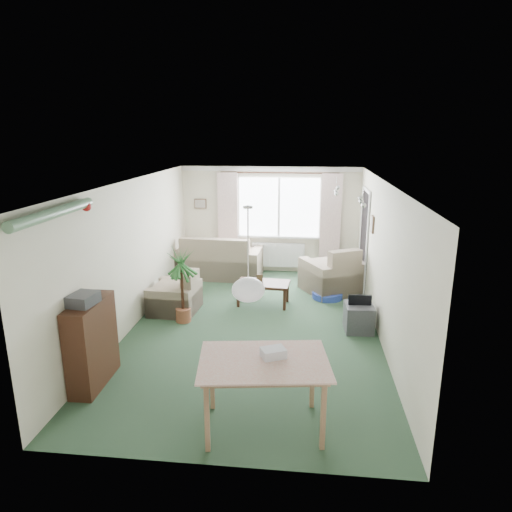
# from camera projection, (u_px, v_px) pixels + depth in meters

# --- Properties ---
(ground) EXTENTS (6.50, 6.50, 0.00)m
(ground) POSITION_uv_depth(u_px,v_px,m) (254.00, 328.00, 7.54)
(ground) COLOR #2A462F
(window) EXTENTS (1.80, 0.03, 1.30)m
(window) POSITION_uv_depth(u_px,v_px,m) (279.00, 207.00, 10.23)
(window) COLOR white
(curtain_rod) EXTENTS (2.60, 0.03, 0.03)m
(curtain_rod) POSITION_uv_depth(u_px,v_px,m) (279.00, 173.00, 9.95)
(curtain_rod) COLOR black
(curtain_left) EXTENTS (0.45, 0.08, 2.00)m
(curtain_left) POSITION_uv_depth(u_px,v_px,m) (228.00, 217.00, 10.31)
(curtain_left) COLOR beige
(curtain_right) EXTENTS (0.45, 0.08, 2.00)m
(curtain_right) POSITION_uv_depth(u_px,v_px,m) (331.00, 219.00, 10.07)
(curtain_right) COLOR beige
(radiator) EXTENTS (1.20, 0.10, 0.55)m
(radiator) POSITION_uv_depth(u_px,v_px,m) (278.00, 255.00, 10.48)
(radiator) COLOR white
(doorway) EXTENTS (0.03, 0.95, 2.00)m
(doorway) POSITION_uv_depth(u_px,v_px,m) (364.00, 241.00, 9.18)
(doorway) COLOR black
(pendant_lamp) EXTENTS (0.36, 0.36, 0.36)m
(pendant_lamp) POSITION_uv_depth(u_px,v_px,m) (248.00, 290.00, 4.93)
(pendant_lamp) COLOR white
(tinsel_garland) EXTENTS (1.60, 1.60, 0.12)m
(tinsel_garland) POSITION_uv_depth(u_px,v_px,m) (54.00, 213.00, 4.94)
(tinsel_garland) COLOR #196626
(bauble_cluster_a) EXTENTS (0.20, 0.20, 0.20)m
(bauble_cluster_a) POSITION_uv_depth(u_px,v_px,m) (336.00, 188.00, 7.69)
(bauble_cluster_a) COLOR silver
(bauble_cluster_b) EXTENTS (0.20, 0.20, 0.20)m
(bauble_cluster_b) POSITION_uv_depth(u_px,v_px,m) (363.00, 198.00, 6.50)
(bauble_cluster_b) COLOR silver
(wall_picture_back) EXTENTS (0.28, 0.03, 0.22)m
(wall_picture_back) POSITION_uv_depth(u_px,v_px,m) (200.00, 204.00, 10.40)
(wall_picture_back) COLOR brown
(wall_picture_right) EXTENTS (0.03, 0.24, 0.30)m
(wall_picture_right) POSITION_uv_depth(u_px,v_px,m) (372.00, 224.00, 8.08)
(wall_picture_right) COLOR brown
(sofa) EXTENTS (1.92, 1.08, 0.94)m
(sofa) POSITION_uv_depth(u_px,v_px,m) (219.00, 255.00, 10.17)
(sofa) COLOR #B7AB8B
(sofa) RESTS_ON ground
(armchair_corner) EXTENTS (1.41, 1.39, 0.95)m
(armchair_corner) POSITION_uv_depth(u_px,v_px,m) (333.00, 269.00, 9.16)
(armchair_corner) COLOR #B5AF89
(armchair_corner) RESTS_ON ground
(armchair_left) EXTENTS (0.85, 0.89, 0.75)m
(armchair_left) POSITION_uv_depth(u_px,v_px,m) (174.00, 291.00, 8.15)
(armchair_left) COLOR beige
(armchair_left) RESTS_ON ground
(coffee_table) EXTENTS (1.00, 0.61, 0.43)m
(coffee_table) POSITION_uv_depth(u_px,v_px,m) (263.00, 293.00, 8.52)
(coffee_table) COLOR black
(coffee_table) RESTS_ON ground
(photo_frame) EXTENTS (0.12, 0.06, 0.16)m
(photo_frame) POSITION_uv_depth(u_px,v_px,m) (260.00, 279.00, 8.43)
(photo_frame) COLOR brown
(photo_frame) RESTS_ON coffee_table
(bookshelf) EXTENTS (0.32, 0.91, 1.11)m
(bookshelf) POSITION_uv_depth(u_px,v_px,m) (92.00, 343.00, 5.74)
(bookshelf) COLOR black
(bookshelf) RESTS_ON ground
(hifi_box) EXTENTS (0.32, 0.38, 0.14)m
(hifi_box) POSITION_uv_depth(u_px,v_px,m) (83.00, 299.00, 5.48)
(hifi_box) COLOR #38383D
(hifi_box) RESTS_ON bookshelf
(houseplant) EXTENTS (0.63, 0.63, 1.28)m
(houseplant) POSITION_uv_depth(u_px,v_px,m) (182.00, 286.00, 7.63)
(houseplant) COLOR #1A4D27
(houseplant) RESTS_ON ground
(dining_table) EXTENTS (1.36, 1.00, 0.79)m
(dining_table) POSITION_uv_depth(u_px,v_px,m) (264.00, 395.00, 4.90)
(dining_table) COLOR tan
(dining_table) RESTS_ON ground
(gift_box) EXTENTS (0.30, 0.27, 0.12)m
(gift_box) POSITION_uv_depth(u_px,v_px,m) (273.00, 354.00, 4.85)
(gift_box) COLOR silver
(gift_box) RESTS_ON dining_table
(tv_cube) EXTENTS (0.47, 0.51, 0.44)m
(tv_cube) POSITION_uv_depth(u_px,v_px,m) (359.00, 318.00, 7.39)
(tv_cube) COLOR #343338
(tv_cube) RESTS_ON ground
(pet_bed) EXTENTS (0.64, 0.64, 0.12)m
(pet_bed) POSITION_uv_depth(u_px,v_px,m) (327.00, 295.00, 8.88)
(pet_bed) COLOR navy
(pet_bed) RESTS_ON ground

